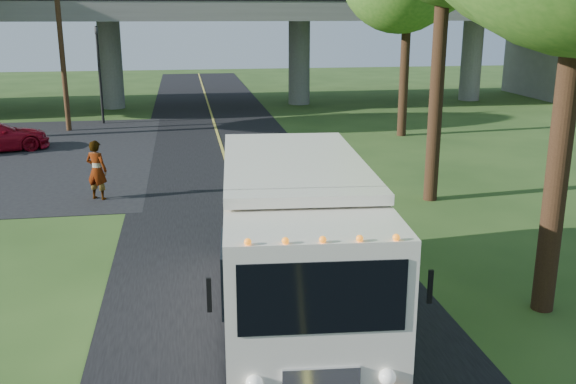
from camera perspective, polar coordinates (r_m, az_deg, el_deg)
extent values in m
plane|color=#2A4719|center=(11.79, -0.13, -14.32)|extent=(120.00, 120.00, 0.00)
cube|color=black|center=(20.99, -4.48, -0.65)|extent=(7.00, 90.00, 0.02)
cube|color=gold|center=(20.99, -4.48, -0.59)|extent=(0.12, 90.00, 0.01)
cube|color=slate|center=(42.11, -7.35, 15.71)|extent=(50.00, 9.00, 1.20)
cube|color=slate|center=(49.88, 23.46, 11.11)|extent=(4.00, 10.00, 6.00)
cylinder|color=slate|center=(42.43, -15.46, 10.82)|extent=(1.40, 1.40, 5.40)
cylinder|color=slate|center=(42.89, 1.00, 11.42)|extent=(1.40, 1.40, 5.40)
cylinder|color=slate|center=(46.54, 15.99, 11.17)|extent=(1.40, 1.40, 5.40)
cylinder|color=black|center=(36.50, -16.38, 9.89)|extent=(0.14, 0.14, 5.20)
imported|color=black|center=(36.37, -16.63, 13.02)|extent=(0.18, 0.22, 1.10)
cylinder|color=#472D19|center=(34.61, -19.54, 12.51)|extent=(0.26, 0.26, 9.00)
cylinder|color=#382314|center=(13.39, 23.10, 4.11)|extent=(0.44, 0.44, 7.00)
cylinder|color=#382314|center=(20.73, 13.13, 9.62)|extent=(0.44, 0.44, 7.70)
cylinder|color=#382314|center=(32.01, 10.32, 10.84)|extent=(0.44, 0.44, 6.65)
cube|color=silver|center=(13.15, 0.35, -2.13)|extent=(3.04, 5.11, 2.52)
cube|color=silver|center=(9.97, 2.23, -8.84)|extent=(2.83, 2.21, 2.29)
cube|color=black|center=(8.93, 3.05, -9.32)|extent=(2.35, 0.26, 1.06)
cube|color=silver|center=(13.29, 0.52, -9.05)|extent=(3.16, 6.67, 0.20)
cylinder|color=black|center=(10.68, -4.29, -14.70)|extent=(0.39, 1.03, 1.01)
cylinder|color=black|center=(10.93, 8.14, -14.06)|extent=(0.39, 1.03, 1.01)
cylinder|color=black|center=(14.93, -4.57, -5.55)|extent=(0.39, 1.03, 1.01)
cylinder|color=black|center=(15.10, 4.16, -5.28)|extent=(0.39, 1.03, 1.01)
imported|color=gray|center=(21.59, -16.63, 1.86)|extent=(0.85, 0.75, 1.96)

